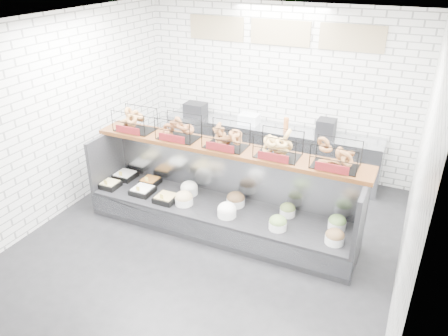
% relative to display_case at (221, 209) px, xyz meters
% --- Properties ---
extents(ground, '(5.50, 5.50, 0.00)m').
position_rel_display_case_xyz_m(ground, '(0.00, -0.34, -0.33)').
color(ground, black).
rests_on(ground, ground).
extents(room_shell, '(5.02, 5.51, 3.01)m').
position_rel_display_case_xyz_m(room_shell, '(0.00, 0.26, 1.73)').
color(room_shell, white).
rests_on(room_shell, ground).
extents(display_case, '(4.00, 0.90, 1.20)m').
position_rel_display_case_xyz_m(display_case, '(0.00, 0.00, 0.00)').
color(display_case, black).
rests_on(display_case, ground).
extents(bagel_shelf, '(4.10, 0.50, 0.40)m').
position_rel_display_case_xyz_m(bagel_shelf, '(0.01, 0.18, 1.06)').
color(bagel_shelf, '#42220E').
rests_on(bagel_shelf, display_case).
extents(prep_counter, '(4.00, 0.60, 1.20)m').
position_rel_display_case_xyz_m(prep_counter, '(-0.01, 2.09, 0.14)').
color(prep_counter, '#93969B').
rests_on(prep_counter, ground).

